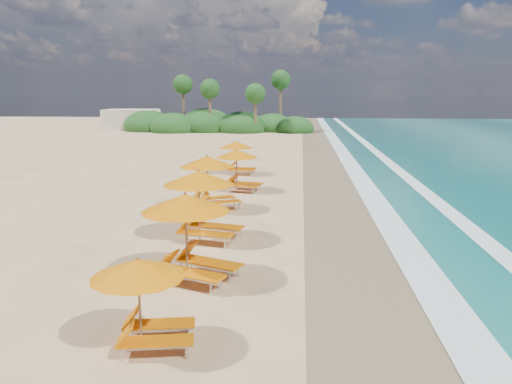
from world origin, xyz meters
name	(u,v)px	position (x,y,z in m)	size (l,w,h in m)	color
ground	(256,220)	(0.00, 0.00, 0.00)	(160.00, 160.00, 0.00)	#D7B07E
wet_sand	(352,222)	(4.00, 0.00, 0.01)	(4.00, 160.00, 0.01)	#7A6748
surf_foam	(419,223)	(6.70, 0.00, 0.03)	(4.00, 160.00, 0.01)	white
station_0	(147,297)	(-1.31, -10.57, 1.12)	(2.40, 2.29, 2.00)	olive
station_1	(192,231)	(-1.19, -6.78, 1.43)	(3.31, 3.26, 2.56)	olive
station_2	(204,201)	(-1.59, -2.96, 1.46)	(3.18, 3.06, 2.60)	olive
station_3	(211,179)	(-2.20, 1.78, 1.42)	(3.33, 3.32, 2.53)	olive
station_4	(240,167)	(-1.42, 6.05, 1.30)	(2.82, 2.71, 2.31)	olive
station_5	(239,155)	(-2.16, 11.41, 1.24)	(2.51, 2.36, 2.21)	olive
treeline	(213,124)	(-9.94, 45.51, 1.00)	(25.80, 8.80, 9.74)	#163D14
beach_building	(132,119)	(-22.00, 48.00, 1.40)	(7.00, 5.00, 2.80)	beige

